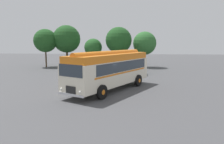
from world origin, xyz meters
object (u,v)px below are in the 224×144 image
Objects in this scene: car_near_left at (80,66)px; car_far_right at (136,67)px; car_mid_left at (97,67)px; car_mid_right at (119,66)px; vintage_bus at (110,69)px.

car_far_right is at bearing -5.10° from car_near_left.
car_mid_right is at bearing 14.29° from car_mid_left.
car_mid_left and car_mid_right have the same top height.
car_mid_left is at bearing -16.69° from car_near_left.
car_mid_right is at bearing -0.48° from car_near_left.
car_mid_right is at bearing 89.75° from vintage_bus.
vintage_bus is 11.08m from car_mid_left.
car_far_right is (7.95, -0.71, 0.00)m from car_near_left.
car_mid_right is at bearing 164.69° from car_far_right.
car_near_left is at bearing 163.31° from car_mid_left.
car_far_right is (2.43, -0.66, 0.00)m from car_mid_right.
car_near_left is at bearing 115.57° from vintage_bus.
car_mid_right is (0.05, 11.39, -1.05)m from vintage_bus.
car_mid_left is 1.02× the size of car_mid_right.
car_mid_right is (2.90, 0.74, 0.00)m from car_mid_left.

